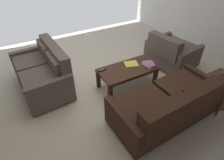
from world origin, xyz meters
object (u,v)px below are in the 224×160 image
object	(u,v)px
loveseat_near	(44,72)
coffee_table	(127,71)
sofa_main	(170,105)
book_stack	(149,64)
loose_magazine	(131,64)
end_table	(223,83)
coffee_mug	(222,75)
tv_remote	(102,70)
armchair_side	(171,52)

from	to	relation	value
loveseat_near	coffee_table	world-z (taller)	loveseat_near
loveseat_near	coffee_table	size ratio (longest dim) A/B	1.31
loveseat_near	sofa_main	bearing A→B (deg)	129.81
coffee_table	book_stack	bearing A→B (deg)	166.49
sofa_main	loose_magazine	size ratio (longest dim) A/B	6.92
sofa_main	end_table	world-z (taller)	sofa_main
loveseat_near	loose_magazine	bearing A→B (deg)	157.97
end_table	coffee_mug	world-z (taller)	coffee_mug
coffee_table	book_stack	size ratio (longest dim) A/B	3.98
tv_remote	loose_magazine	world-z (taller)	tv_remote
sofa_main	loveseat_near	world-z (taller)	loveseat_near
loveseat_near	loose_magazine	world-z (taller)	loveseat_near
tv_remote	end_table	bearing A→B (deg)	137.46
book_stack	coffee_mug	bearing A→B (deg)	118.64
tv_remote	loose_magazine	bearing A→B (deg)	173.38
loose_magazine	armchair_side	bearing A→B (deg)	-69.47
coffee_mug	loose_magazine	distance (m)	1.58
sofa_main	loose_magazine	xyz separation A→B (m)	(-0.07, -1.18, 0.09)
end_table	coffee_table	bearing A→B (deg)	-48.96
coffee_table	book_stack	xyz separation A→B (m)	(-0.43, 0.10, 0.09)
armchair_side	loose_magazine	size ratio (longest dim) A/B	4.16
sofa_main	tv_remote	bearing A→B (deg)	-66.43
sofa_main	coffee_table	bearing A→B (deg)	-85.55
armchair_side	loveseat_near	bearing A→B (deg)	-12.00
armchair_side	end_table	bearing A→B (deg)	80.94
sofa_main	coffee_table	world-z (taller)	sofa_main
loveseat_near	coffee_mug	xyz separation A→B (m)	(-2.45, 1.94, 0.27)
book_stack	loveseat_near	bearing A→B (deg)	-24.52
coffee_table	tv_remote	distance (m)	0.50
book_stack	tv_remote	world-z (taller)	book_stack
sofa_main	coffee_mug	xyz separation A→B (m)	(-0.94, 0.12, 0.31)
coffee_table	coffee_mug	distance (m)	1.60
book_stack	sofa_main	bearing A→B (deg)	70.53
end_table	loose_magazine	distance (m)	1.62
coffee_mug	book_stack	distance (m)	1.26
coffee_table	coffee_mug	bearing A→B (deg)	130.60
tv_remote	coffee_table	bearing A→B (deg)	159.20
coffee_mug	end_table	bearing A→B (deg)	141.93
sofa_main	end_table	distance (m)	1.01
end_table	loose_magazine	bearing A→B (deg)	-55.48
armchair_side	sofa_main	bearing A→B (deg)	45.62
loveseat_near	book_stack	xyz separation A→B (m)	(-1.86, 0.85, 0.07)
loveseat_near	end_table	distance (m)	3.19
coffee_table	end_table	distance (m)	1.64
coffee_table	armchair_side	distance (m)	1.31
tv_remote	armchair_side	bearing A→B (deg)	179.69
armchair_side	loose_magazine	xyz separation A→B (m)	(1.14, 0.06, 0.08)
coffee_table	loose_magazine	bearing A→B (deg)	-146.02
loveseat_near	end_table	bearing A→B (deg)	141.71
coffee_table	armchair_side	xyz separation A→B (m)	(-1.30, -0.17, -0.01)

